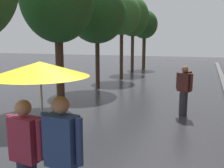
{
  "coord_description": "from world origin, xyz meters",
  "views": [
    {
      "loc": [
        2.29,
        -1.88,
        2.34
      ],
      "look_at": [
        0.16,
        3.49,
        1.35
      ],
      "focal_mm": 39.06,
      "sensor_mm": 36.0,
      "label": 1
    }
  ],
  "objects": [
    {
      "name": "street_tree_3",
      "position": [
        -2.98,
        13.1,
        4.05
      ],
      "size": [
        2.43,
        2.43,
        5.35
      ],
      "color": "#473323",
      "rests_on": "ground"
    },
    {
      "name": "couple_under_umbrella",
      "position": [
        0.42,
        0.5,
        1.44
      ],
      "size": [
        1.19,
        1.19,
        2.12
      ],
      "color": "#1E233D",
      "rests_on": "ground"
    },
    {
      "name": "street_tree_5",
      "position": [
        -3.13,
        19.61,
        3.84
      ],
      "size": [
        2.31,
        2.31,
        5.13
      ],
      "color": "#473323",
      "rests_on": "ground"
    },
    {
      "name": "street_tree_2",
      "position": [
        -2.97,
        9.41,
        3.73
      ],
      "size": [
        2.86,
        2.86,
        5.21
      ],
      "color": "#473323",
      "rests_on": "ground"
    },
    {
      "name": "pedestrian_walking_midground",
      "position": [
        1.63,
        6.1,
        0.86
      ],
      "size": [
        0.53,
        0.44,
        1.61
      ],
      "color": "#2D2D33",
      "rests_on": "ground"
    },
    {
      "name": "street_tree_4",
      "position": [
        -3.32,
        16.67,
        4.25
      ],
      "size": [
        2.47,
        2.47,
        5.77
      ],
      "color": "#473323",
      "rests_on": "ground"
    }
  ]
}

